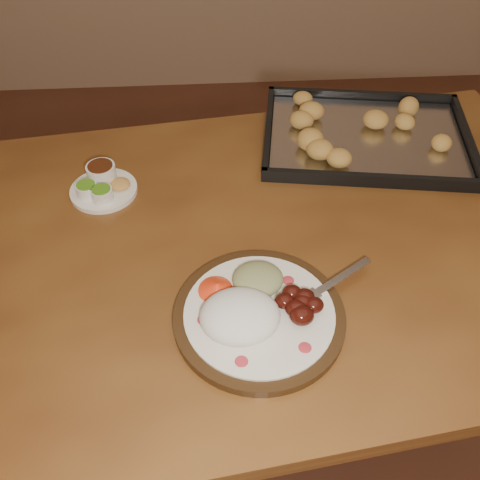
{
  "coord_description": "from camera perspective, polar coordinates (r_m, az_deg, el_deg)",
  "views": [
    {
      "loc": [
        -0.32,
        -0.71,
        1.52
      ],
      "look_at": [
        -0.27,
        0.02,
        0.77
      ],
      "focal_mm": 40.0,
      "sensor_mm": 36.0,
      "label": 1
    }
  ],
  "objects": [
    {
      "name": "ground",
      "position": [
        1.7,
        9.6,
        -18.49
      ],
      "size": [
        4.0,
        4.0,
        0.0
      ],
      "primitive_type": "plane",
      "color": "brown",
      "rests_on": "ground"
    },
    {
      "name": "dining_table",
      "position": [
        1.14,
        0.12,
        -3.44
      ],
      "size": [
        1.6,
        1.08,
        0.75
      ],
      "rotation": [
        0.0,
        0.0,
        0.13
      ],
      "color": "brown",
      "rests_on": "ground"
    },
    {
      "name": "dinner_plate",
      "position": [
        0.93,
        1.7,
        -7.59
      ],
      "size": [
        0.37,
        0.3,
        0.07
      ],
      "rotation": [
        0.0,
        0.0,
        0.34
      ],
      "color": "#311D0D",
      "rests_on": "dining_table"
    },
    {
      "name": "condiment_saucer",
      "position": [
        1.21,
        -14.52,
        5.71
      ],
      "size": [
        0.15,
        0.15,
        0.05
      ],
      "rotation": [
        0.0,
        0.0,
        -0.15
      ],
      "color": "white",
      "rests_on": "dining_table"
    },
    {
      "name": "baking_tray",
      "position": [
        1.36,
        13.33,
        10.83
      ],
      "size": [
        0.54,
        0.43,
        0.05
      ],
      "rotation": [
        0.0,
        0.0,
        -0.15
      ],
      "color": "black",
      "rests_on": "dining_table"
    }
  ]
}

